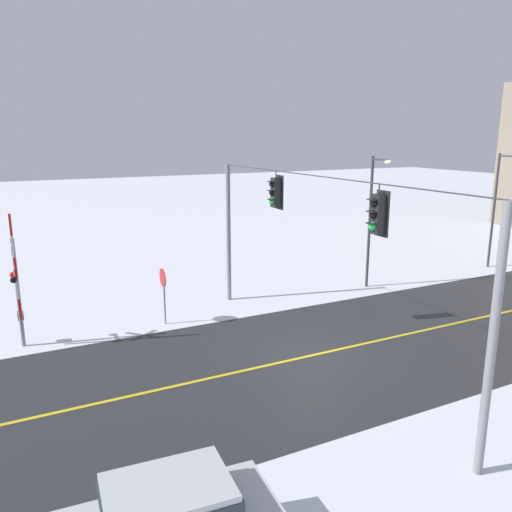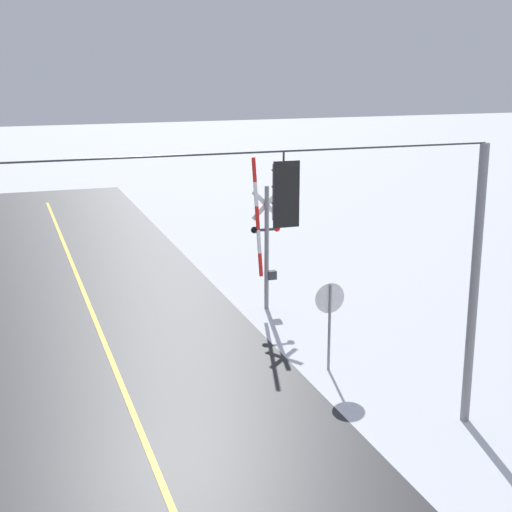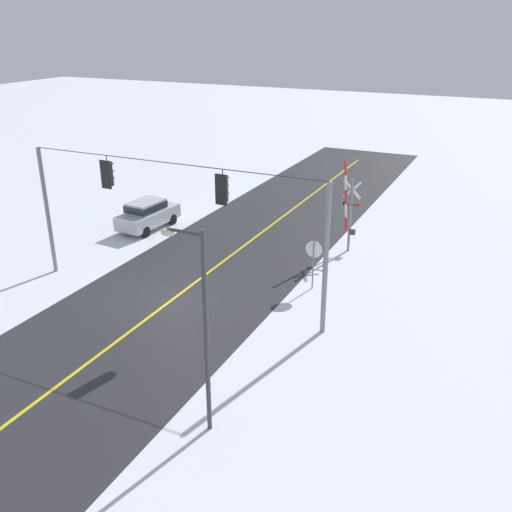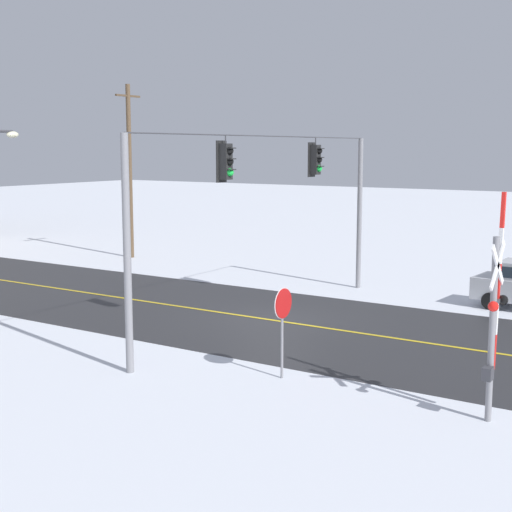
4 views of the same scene
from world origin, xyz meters
The scene contains 7 objects.
ground_plane centered at (0.00, 0.00, 0.00)m, with size 160.00×160.00×0.00m, color silver.
road_asphalt centered at (0.00, 6.00, 0.00)m, with size 9.00×80.00×0.01m, color #28282B.
lane_centre_line centered at (0.00, 6.00, 0.01)m, with size 0.14×72.00×0.01m, color gold.
signal_span centered at (0.10, -0.01, 4.08)m, with size 14.20×0.47×6.22m.
stop_sign centered at (-5.26, -3.62, 1.71)m, with size 0.80×0.09×2.35m.
railroad_crossing centered at (-5.37, -8.87, 2.31)m, with size 0.98×0.31×4.91m.
utility_pole centered at (8.31, 13.88, 4.68)m, with size 1.80×0.24×9.09m.
Camera 4 is at (-20.85, -12.86, 5.83)m, focal length 51.62 mm.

